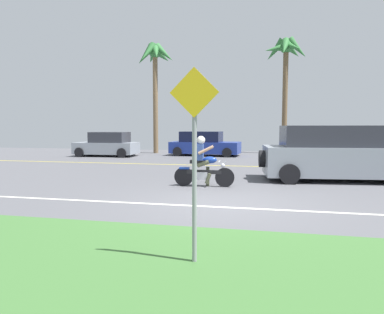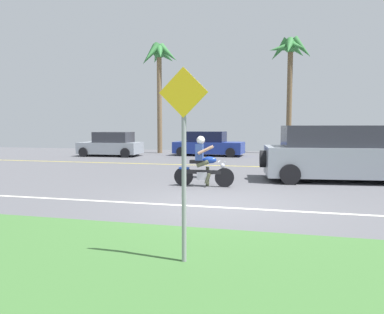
# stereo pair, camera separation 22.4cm
# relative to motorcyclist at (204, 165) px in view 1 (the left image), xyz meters

# --- Properties ---
(ground) EXTENTS (56.00, 30.00, 0.04)m
(ground) POSITION_rel_motorcyclist_xyz_m (0.87, 0.73, -0.66)
(ground) COLOR #545459
(grass_median) EXTENTS (56.00, 3.80, 0.06)m
(grass_median) POSITION_rel_motorcyclist_xyz_m (0.87, -6.37, -0.61)
(grass_median) COLOR #3D6B33
(grass_median) RESTS_ON ground
(lane_line_near) EXTENTS (50.40, 0.12, 0.01)m
(lane_line_near) POSITION_rel_motorcyclist_xyz_m (0.87, -2.64, -0.64)
(lane_line_near) COLOR silver
(lane_line_near) RESTS_ON ground
(lane_line_far) EXTENTS (50.40, 0.12, 0.01)m
(lane_line_far) POSITION_rel_motorcyclist_xyz_m (0.87, 5.69, -0.64)
(lane_line_far) COLOR yellow
(lane_line_far) RESTS_ON ground
(motorcyclist) EXTENTS (1.82, 0.59, 1.52)m
(motorcyclist) POSITION_rel_motorcyclist_xyz_m (0.00, 0.00, 0.00)
(motorcyclist) COLOR black
(motorcyclist) RESTS_ON ground
(suv_nearby) EXTENTS (5.07, 2.55, 1.83)m
(suv_nearby) POSITION_rel_motorcyclist_xyz_m (4.11, 2.09, 0.25)
(suv_nearby) COLOR #8C939E
(suv_nearby) RESTS_ON ground
(parked_car_0) EXTENTS (3.72, 2.06, 1.47)m
(parked_car_0) POSITION_rel_motorcyclist_xyz_m (-7.65, 9.49, 0.05)
(parked_car_0) COLOR #8C939E
(parked_car_0) RESTS_ON ground
(parked_car_1) EXTENTS (4.32, 2.21, 1.49)m
(parked_car_1) POSITION_rel_motorcyclist_xyz_m (-1.99, 11.16, 0.06)
(parked_car_1) COLOR navy
(parked_car_1) RESTS_ON ground
(palm_tree_0) EXTENTS (2.92, 2.96, 7.35)m
(palm_tree_0) POSITION_rel_motorcyclist_xyz_m (-5.59, 12.55, 5.43)
(palm_tree_0) COLOR brown
(palm_tree_0) RESTS_ON ground
(palm_tree_1) EXTENTS (3.01, 3.12, 7.63)m
(palm_tree_1) POSITION_rel_motorcyclist_xyz_m (2.94, 13.94, 5.70)
(palm_tree_1) COLOR brown
(palm_tree_1) RESTS_ON ground
(street_sign) EXTENTS (0.62, 0.06, 2.53)m
(street_sign) POSITION_rel_motorcyclist_xyz_m (0.97, -6.01, 0.90)
(street_sign) COLOR gray
(street_sign) RESTS_ON ground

